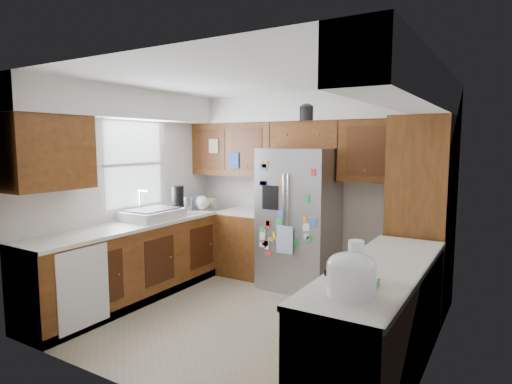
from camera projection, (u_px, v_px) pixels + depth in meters
floor at (250, 318)px, 4.59m from camera, size 3.60×3.60×0.00m
room_shell at (259, 147)px, 4.74m from camera, size 3.64×3.24×2.52m
left_counter_run at (157, 261)px, 5.26m from camera, size 1.36×3.20×0.92m
right_counter_run at (380, 328)px, 3.36m from camera, size 0.63×2.25×0.92m
pantry at (422, 216)px, 4.67m from camera, size 0.60×0.90×2.15m
fridge at (299, 218)px, 5.51m from camera, size 0.90×0.79×1.80m
bridge_cabinet at (308, 135)px, 5.58m from camera, size 0.96×0.34×0.35m
fridge_top_items at (304, 111)px, 5.49m from camera, size 0.54×0.31×0.26m
sink_assembly at (152, 214)px, 5.32m from camera, size 0.52×0.70×0.37m
left_counter_clutter at (191, 202)px, 5.92m from camera, size 0.30×0.80×0.38m
rice_cooker at (351, 273)px, 2.67m from camera, size 0.32×0.31×0.27m
paper_towel at (356, 258)px, 3.08m from camera, size 0.11×0.11×0.25m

